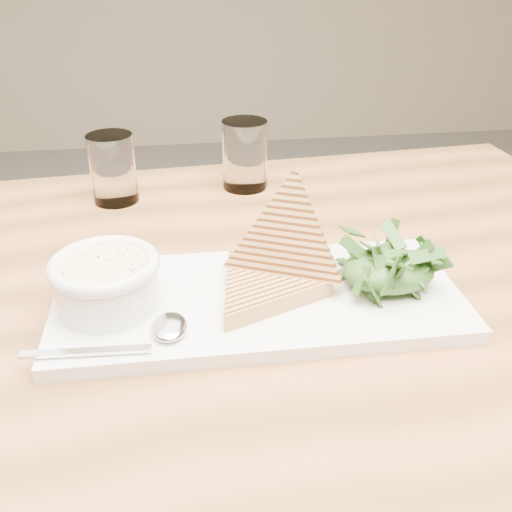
{
  "coord_description": "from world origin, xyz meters",
  "views": [
    {
      "loc": [
        -0.26,
        -0.35,
        1.11
      ],
      "look_at": [
        -0.18,
        0.17,
        0.81
      ],
      "focal_mm": 40.0,
      "sensor_mm": 36.0,
      "label": 1
    }
  ],
  "objects": [
    {
      "name": "table_leg_br",
      "position": [
        0.31,
        0.53,
        0.36
      ],
      "size": [
        0.06,
        0.06,
        0.72
      ],
      "primitive_type": "cylinder",
      "color": "#A46237",
      "rests_on": "ground"
    },
    {
      "name": "platter",
      "position": [
        -0.18,
        0.15,
        0.77
      ],
      "size": [
        0.43,
        0.19,
        0.02
      ],
      "primitive_type": "cube",
      "rotation": [
        0.0,
        0.0,
        -0.0
      ],
      "color": "white",
      "rests_on": "table_top"
    },
    {
      "name": "spoon_handle",
      "position": [
        -0.35,
        0.07,
        0.78
      ],
      "size": [
        0.12,
        0.02,
        0.0
      ],
      "primitive_type": "cube",
      "rotation": [
        0.0,
        0.0,
        -0.05
      ],
      "color": "silver",
      "rests_on": "platter"
    },
    {
      "name": "bowl_rim",
      "position": [
        -0.34,
        0.15,
        0.83
      ],
      "size": [
        0.11,
        0.11,
        0.01
      ],
      "primitive_type": "torus",
      "color": "white",
      "rests_on": "soup_bowl"
    },
    {
      "name": "salad_base",
      "position": [
        -0.04,
        0.14,
        0.8
      ],
      "size": [
        0.1,
        0.08,
        0.04
      ],
      "primitive_type": "ellipsoid",
      "color": "black",
      "rests_on": "platter"
    },
    {
      "name": "glass_near",
      "position": [
        -0.35,
        0.45,
        0.81
      ],
      "size": [
        0.07,
        0.07,
        0.1
      ],
      "primitive_type": "cylinder",
      "color": "white",
      "rests_on": "table_top"
    },
    {
      "name": "table_top",
      "position": [
        -0.22,
        0.19,
        0.74
      ],
      "size": [
        1.22,
        0.86,
        0.04
      ],
      "primitive_type": "cube",
      "rotation": [
        0.0,
        0.0,
        0.08
      ],
      "color": "#A46237",
      "rests_on": "ground"
    },
    {
      "name": "glass_far",
      "position": [
        -0.16,
        0.47,
        0.82
      ],
      "size": [
        0.07,
        0.07,
        0.11
      ],
      "primitive_type": "cylinder",
      "color": "white",
      "rests_on": "table_top"
    },
    {
      "name": "soup_bowl",
      "position": [
        -0.34,
        0.15,
        0.8
      ],
      "size": [
        0.1,
        0.1,
        0.04
      ],
      "primitive_type": "cylinder",
      "color": "white",
      "rests_on": "platter"
    },
    {
      "name": "arugula_pile",
      "position": [
        -0.04,
        0.14,
        0.81
      ],
      "size": [
        0.11,
        0.1,
        0.05
      ],
      "primitive_type": null,
      "color": "#427028",
      "rests_on": "platter"
    },
    {
      "name": "spoon_bowl",
      "position": [
        -0.28,
        0.09,
        0.78
      ],
      "size": [
        0.04,
        0.05,
        0.01
      ],
      "primitive_type": "ellipsoid",
      "rotation": [
        0.0,
        0.0,
        -0.05
      ],
      "color": "silver",
      "rests_on": "platter"
    },
    {
      "name": "sandwich_flat",
      "position": [
        -0.18,
        0.14,
        0.79
      ],
      "size": [
        0.2,
        0.2,
        0.02
      ],
      "primitive_type": null,
      "rotation": [
        0.0,
        0.0,
        0.39
      ],
      "color": "#B48047",
      "rests_on": "platter"
    },
    {
      "name": "soup",
      "position": [
        -0.34,
        0.15,
        0.82
      ],
      "size": [
        0.09,
        0.09,
        0.01
      ],
      "primitive_type": "cylinder",
      "color": "beige",
      "rests_on": "soup_bowl"
    },
    {
      "name": "sandwich_lean",
      "position": [
        -0.15,
        0.17,
        0.83
      ],
      "size": [
        0.19,
        0.19,
        0.17
      ],
      "primitive_type": null,
      "rotation": [
        1.16,
        0.0,
        -0.43
      ],
      "color": "#B48047",
      "rests_on": "sandwich_flat"
    }
  ]
}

